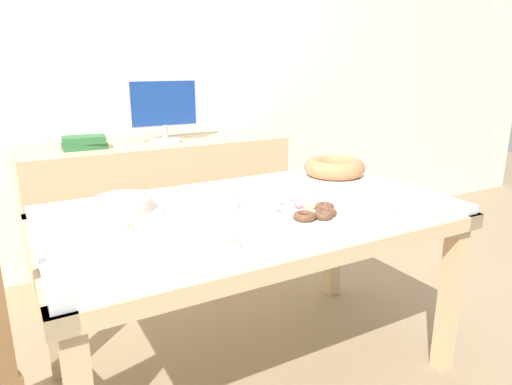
{
  "coord_description": "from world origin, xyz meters",
  "views": [
    {
      "loc": [
        -0.84,
        -1.53,
        1.32
      ],
      "look_at": [
        0.0,
        -0.02,
        0.83
      ],
      "focal_mm": 32.0,
      "sensor_mm": 36.0,
      "label": 1
    }
  ],
  "objects": [
    {
      "name": "ground_plane",
      "position": [
        0.0,
        0.0,
        0.0
      ],
      "size": [
        12.0,
        12.0,
        0.0
      ],
      "primitive_type": "plane",
      "color": "#997F60"
    },
    {
      "name": "wall_back",
      "position": [
        0.0,
        1.47,
        1.3
      ],
      "size": [
        8.0,
        0.1,
        2.6
      ],
      "primitive_type": "cube",
      "color": "silver",
      "rests_on": "ground"
    },
    {
      "name": "dining_table",
      "position": [
        0.0,
        0.0,
        0.68
      ],
      "size": [
        1.63,
        0.92,
        0.77
      ],
      "color": "silver",
      "rests_on": "ground"
    },
    {
      "name": "sideboard",
      "position": [
        0.0,
        1.17,
        0.43
      ],
      "size": [
        1.6,
        0.44,
        0.85
      ],
      "color": "#D1B284",
      "rests_on": "ground"
    },
    {
      "name": "computer_monitor",
      "position": [
        0.04,
        1.17,
        1.04
      ],
      "size": [
        0.42,
        0.2,
        0.38
      ],
      "color": "silver",
      "rests_on": "sideboard"
    },
    {
      "name": "book_stack",
      "position": [
        -0.44,
        1.17,
        0.89
      ],
      "size": [
        0.25,
        0.17,
        0.07
      ],
      "color": "#2D6638",
      "rests_on": "sideboard"
    },
    {
      "name": "cake_chocolate_round",
      "position": [
        -0.47,
        0.16,
        0.8
      ],
      "size": [
        0.29,
        0.29,
        0.06
      ],
      "color": "white",
      "rests_on": "dining_table"
    },
    {
      "name": "cake_golden_bundt",
      "position": [
        0.58,
        0.21,
        0.82
      ],
      "size": [
        0.32,
        0.32,
        0.1
      ],
      "color": "white",
      "rests_on": "dining_table"
    },
    {
      "name": "pastry_platter",
      "position": [
        0.11,
        -0.21,
        0.79
      ],
      "size": [
        0.31,
        0.31,
        0.04
      ],
      "color": "white",
      "rests_on": "dining_table"
    },
    {
      "name": "plate_stack",
      "position": [
        -0.16,
        0.05,
        0.79
      ],
      "size": [
        0.21,
        0.21,
        0.05
      ],
      "color": "white",
      "rests_on": "dining_table"
    },
    {
      "name": "tealight_right_edge",
      "position": [
        -0.2,
        0.37,
        0.78
      ],
      "size": [
        0.04,
        0.04,
        0.04
      ],
      "color": "silver",
      "rests_on": "dining_table"
    },
    {
      "name": "tealight_centre",
      "position": [
        0.39,
        -0.38,
        0.78
      ],
      "size": [
        0.04,
        0.04,
        0.04
      ],
      "color": "silver",
      "rests_on": "dining_table"
    },
    {
      "name": "tealight_left_edge",
      "position": [
        -0.26,
        -0.35,
        0.78
      ],
      "size": [
        0.04,
        0.04,
        0.04
      ],
      "color": "silver",
      "rests_on": "dining_table"
    },
    {
      "name": "tealight_near_front",
      "position": [
        -0.51,
        -0.05,
        0.78
      ],
      "size": [
        0.04,
        0.04,
        0.04
      ],
      "color": "silver",
      "rests_on": "dining_table"
    }
  ]
}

